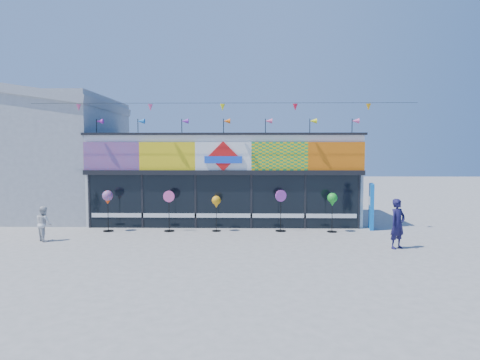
{
  "coord_description": "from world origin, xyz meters",
  "views": [
    {
      "loc": [
        1.08,
        -14.8,
        3.36
      ],
      "look_at": [
        0.74,
        2.0,
        2.18
      ],
      "focal_mm": 32.0,
      "sensor_mm": 36.0,
      "label": 1
    }
  ],
  "objects_px": {
    "spinner_0": "(108,199)",
    "child": "(44,224)",
    "spinner_2": "(216,203)",
    "spinner_3": "(281,210)",
    "spinner_1": "(169,210)",
    "adult_man": "(398,224)",
    "spinner_4": "(332,201)",
    "blue_sign": "(371,206)"
  },
  "relations": [
    {
      "from": "blue_sign",
      "to": "child",
      "type": "xyz_separation_m",
      "value": [
        -12.81,
        -2.7,
        -0.33
      ]
    },
    {
      "from": "spinner_2",
      "to": "adult_man",
      "type": "distance_m",
      "value": 7.08
    },
    {
      "from": "adult_man",
      "to": "child",
      "type": "distance_m",
      "value": 12.7
    },
    {
      "from": "adult_man",
      "to": "spinner_1",
      "type": "bearing_deg",
      "value": 128.8
    },
    {
      "from": "spinner_1",
      "to": "adult_man",
      "type": "bearing_deg",
      "value": -19.26
    },
    {
      "from": "spinner_0",
      "to": "adult_man",
      "type": "bearing_deg",
      "value": -14.71
    },
    {
      "from": "spinner_3",
      "to": "spinner_4",
      "type": "distance_m",
      "value": 2.13
    },
    {
      "from": "spinner_3",
      "to": "spinner_4",
      "type": "bearing_deg",
      "value": -3.38
    },
    {
      "from": "spinner_3",
      "to": "adult_man",
      "type": "bearing_deg",
      "value": -38.88
    },
    {
      "from": "spinner_3",
      "to": "child",
      "type": "relative_size",
      "value": 1.33
    },
    {
      "from": "spinner_2",
      "to": "spinner_4",
      "type": "relative_size",
      "value": 0.92
    },
    {
      "from": "spinner_2",
      "to": "spinner_1",
      "type": "bearing_deg",
      "value": -178.35
    },
    {
      "from": "spinner_2",
      "to": "spinner_0",
      "type": "bearing_deg",
      "value": -178.44
    },
    {
      "from": "blue_sign",
      "to": "adult_man",
      "type": "relative_size",
      "value": 1.14
    },
    {
      "from": "spinner_1",
      "to": "spinner_4",
      "type": "relative_size",
      "value": 1.05
    },
    {
      "from": "spinner_2",
      "to": "spinner_3",
      "type": "height_order",
      "value": "spinner_3"
    },
    {
      "from": "spinner_3",
      "to": "spinner_2",
      "type": "bearing_deg",
      "value": -179.08
    },
    {
      "from": "blue_sign",
      "to": "spinner_2",
      "type": "distance_m",
      "value": 6.61
    },
    {
      "from": "spinner_0",
      "to": "spinner_1",
      "type": "bearing_deg",
      "value": 1.5
    },
    {
      "from": "blue_sign",
      "to": "spinner_2",
      "type": "bearing_deg",
      "value": -162.78
    },
    {
      "from": "spinner_4",
      "to": "child",
      "type": "bearing_deg",
      "value": -170.06
    },
    {
      "from": "spinner_3",
      "to": "adult_man",
      "type": "height_order",
      "value": "spinner_3"
    },
    {
      "from": "spinner_0",
      "to": "child",
      "type": "relative_size",
      "value": 1.32
    },
    {
      "from": "spinner_2",
      "to": "adult_man",
      "type": "relative_size",
      "value": 0.87
    },
    {
      "from": "spinner_4",
      "to": "spinner_3",
      "type": "bearing_deg",
      "value": 176.62
    },
    {
      "from": "spinner_1",
      "to": "spinner_2",
      "type": "bearing_deg",
      "value": 1.65
    },
    {
      "from": "blue_sign",
      "to": "adult_man",
      "type": "bearing_deg",
      "value": -81.12
    },
    {
      "from": "spinner_1",
      "to": "child",
      "type": "xyz_separation_m",
      "value": [
        -4.29,
        -1.95,
        -0.25
      ]
    },
    {
      "from": "spinner_0",
      "to": "spinner_4",
      "type": "xyz_separation_m",
      "value": [
        9.23,
        0.04,
        -0.07
      ]
    },
    {
      "from": "spinner_2",
      "to": "spinner_3",
      "type": "bearing_deg",
      "value": 0.92
    },
    {
      "from": "spinner_0",
      "to": "spinner_3",
      "type": "distance_m",
      "value": 7.15
    },
    {
      "from": "blue_sign",
      "to": "spinner_2",
      "type": "xyz_separation_m",
      "value": [
        -6.57,
        -0.69,
        0.21
      ]
    },
    {
      "from": "spinner_2",
      "to": "child",
      "type": "bearing_deg",
      "value": -162.17
    },
    {
      "from": "spinner_2",
      "to": "adult_man",
      "type": "xyz_separation_m",
      "value": [
        6.42,
        -2.98,
        -0.33
      ]
    },
    {
      "from": "spinner_2",
      "to": "spinner_4",
      "type": "height_order",
      "value": "spinner_4"
    },
    {
      "from": "spinner_3",
      "to": "spinner_4",
      "type": "xyz_separation_m",
      "value": [
        2.09,
        -0.12,
        0.38
      ]
    },
    {
      "from": "spinner_4",
      "to": "child",
      "type": "height_order",
      "value": "spinner_4"
    },
    {
      "from": "spinner_0",
      "to": "spinner_1",
      "type": "xyz_separation_m",
      "value": [
        2.52,
        0.07,
        -0.47
      ]
    },
    {
      "from": "spinner_0",
      "to": "spinner_2",
      "type": "xyz_separation_m",
      "value": [
        4.47,
        0.12,
        -0.18
      ]
    },
    {
      "from": "spinner_0",
      "to": "child",
      "type": "distance_m",
      "value": 2.68
    },
    {
      "from": "blue_sign",
      "to": "spinner_2",
      "type": "height_order",
      "value": "blue_sign"
    },
    {
      "from": "spinner_0",
      "to": "adult_man",
      "type": "xyz_separation_m",
      "value": [
        10.89,
        -2.86,
        -0.51
      ]
    }
  ]
}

